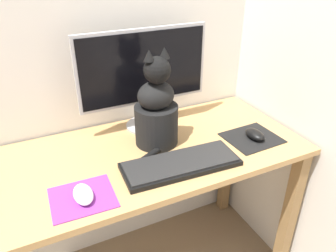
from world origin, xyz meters
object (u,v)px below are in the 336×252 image
(keyboard, at_px, (181,164))
(computer_mouse_right, at_px, (255,134))
(cat, at_px, (156,110))
(monitor, at_px, (144,73))
(computer_mouse_left, at_px, (83,194))

(keyboard, distance_m, computer_mouse_right, 0.36)
(cat, bearing_deg, keyboard, -93.59)
(monitor, distance_m, keyboard, 0.40)
(computer_mouse_left, xyz_separation_m, computer_mouse_right, (0.71, 0.06, 0.00))
(monitor, bearing_deg, cat, -94.37)
(computer_mouse_left, distance_m, cat, 0.42)
(monitor, xyz_separation_m, cat, (-0.01, -0.14, -0.10))
(monitor, bearing_deg, computer_mouse_left, -135.09)
(keyboard, xyz_separation_m, cat, (-0.01, 0.19, 0.13))
(keyboard, height_order, computer_mouse_left, computer_mouse_left)
(computer_mouse_left, height_order, computer_mouse_right, computer_mouse_right)
(monitor, relative_size, cat, 1.42)
(computer_mouse_left, relative_size, cat, 0.27)
(monitor, height_order, cat, monitor)
(computer_mouse_left, bearing_deg, computer_mouse_right, 4.82)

